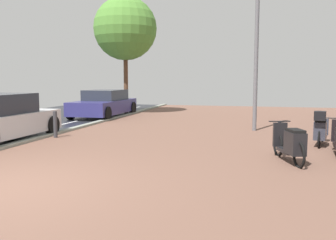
# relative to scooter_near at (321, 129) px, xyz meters

# --- Properties ---
(ground) EXTENTS (21.00, 40.00, 0.13)m
(ground) POSITION_rel_scooter_near_xyz_m (-4.31, -5.58, -0.47)
(ground) COLOR black
(scooter_near) EXTENTS (0.68, 1.68, 1.00)m
(scooter_near) POSITION_rel_scooter_near_xyz_m (0.00, 0.00, 0.00)
(scooter_near) COLOR black
(scooter_near) RESTS_ON ground
(scooter_mid) EXTENTS (0.76, 1.71, 0.87)m
(scooter_mid) POSITION_rel_scooter_near_xyz_m (-0.94, -2.37, -0.03)
(scooter_mid) COLOR black
(scooter_mid) RESTS_ON ground
(parked_car_far) EXTENTS (1.96, 4.36, 1.28)m
(parked_car_far) POSITION_rel_scooter_near_xyz_m (-9.01, 5.97, 0.16)
(parked_car_far) COLOR navy
(parked_car_far) RESTS_ON ground
(lamp_post) EXTENTS (0.20, 0.52, 5.71)m
(lamp_post) POSITION_rel_scooter_near_xyz_m (-1.81, 2.63, 2.73)
(lamp_post) COLOR slate
(lamp_post) RESTS_ON ground
(street_tree) EXTENTS (3.27, 3.27, 6.05)m
(street_tree) POSITION_rel_scooter_near_xyz_m (-8.54, 7.74, 3.95)
(street_tree) COLOR brown
(street_tree) RESTS_ON ground
(bollard_far) EXTENTS (0.12, 0.12, 0.83)m
(bollard_far) POSITION_rel_scooter_near_xyz_m (-7.79, -0.51, -0.03)
(bollard_far) COLOR #38383D
(bollard_far) RESTS_ON ground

